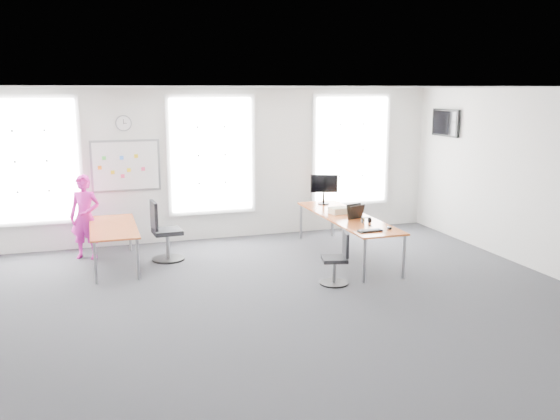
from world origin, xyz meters
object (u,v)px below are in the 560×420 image
object	(u,v)px
desk_left	(113,229)
monitor	(324,187)
chair_left	(164,234)
keyboard	(370,231)
desk_right	(347,219)
person	(85,217)
headphones	(366,220)
chair_right	(337,261)

from	to	relation	value
desk_left	monitor	size ratio (longest dim) A/B	3.25
chair_left	keyboard	distance (m)	3.61
desk_left	chair_left	size ratio (longest dim) A/B	1.78
chair_left	desk_right	bearing A→B (deg)	-107.54
person	headphones	size ratio (longest dim) A/B	8.99
desk_right	keyboard	bearing A→B (deg)	-96.10
chair_left	person	distance (m)	1.45
monitor	desk_left	bearing A→B (deg)	-154.24
desk_right	person	bearing A→B (deg)	163.76
chair_right	person	bearing A→B (deg)	-112.15
chair_left	person	world-z (taller)	person
desk_right	chair_left	distance (m)	3.26
headphones	monitor	bearing A→B (deg)	86.58
person	desk_right	bearing A→B (deg)	6.26
desk_right	person	distance (m)	4.66
keyboard	desk_left	bearing A→B (deg)	150.09
desk_left	person	world-z (taller)	person
chair_right	person	xyz separation A→B (m)	(-3.69, 2.70, 0.39)
chair_right	keyboard	size ratio (longest dim) A/B	2.08
person	desk_left	bearing A→B (deg)	-32.39
desk_right	keyboard	size ratio (longest dim) A/B	7.59
desk_left	keyboard	distance (m)	4.31
desk_right	desk_left	world-z (taller)	desk_right
desk_left	keyboard	size ratio (longest dim) A/B	4.78
desk_left	person	distance (m)	0.79
chair_right	monitor	bearing A→B (deg)	176.70
chair_left	headphones	distance (m)	3.53
person	keyboard	world-z (taller)	person
desk_left	headphones	xyz separation A→B (m)	(4.11, -1.26, 0.15)
monitor	headphones	bearing A→B (deg)	-69.45
chair_right	chair_left	xyz separation A→B (m)	(-2.40, 2.13, 0.11)
desk_right	headphones	world-z (taller)	headphones
headphones	person	bearing A→B (deg)	152.05
person	monitor	size ratio (longest dim) A/B	2.56
monitor	chair_left	bearing A→B (deg)	-153.52
desk_right	chair_left	bearing A→B (deg)	167.06
keyboard	desk_right	bearing A→B (deg)	79.37
desk_left	person	xyz separation A→B (m)	(-0.45, 0.64, 0.11)
chair_left	monitor	world-z (taller)	monitor
desk_right	chair_right	world-z (taller)	chair_right
person	chair_right	bearing A→B (deg)	-13.70
chair_left	chair_right	bearing A→B (deg)	-136.23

